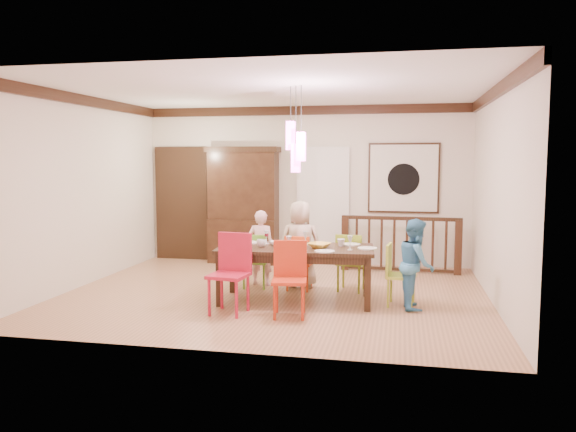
% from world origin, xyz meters
% --- Properties ---
extents(floor, '(6.00, 6.00, 0.00)m').
position_xyz_m(floor, '(0.00, 0.00, 0.00)').
color(floor, '#A0704D').
rests_on(floor, ground).
extents(ceiling, '(6.00, 6.00, 0.00)m').
position_xyz_m(ceiling, '(0.00, 0.00, 2.90)').
color(ceiling, white).
rests_on(ceiling, wall_back).
extents(wall_back, '(6.00, 0.00, 6.00)m').
position_xyz_m(wall_back, '(0.00, 2.50, 1.45)').
color(wall_back, beige).
rests_on(wall_back, floor).
extents(wall_left, '(0.00, 5.00, 5.00)m').
position_xyz_m(wall_left, '(-3.00, 0.00, 1.45)').
color(wall_left, beige).
rests_on(wall_left, floor).
extents(wall_right, '(0.00, 5.00, 5.00)m').
position_xyz_m(wall_right, '(3.00, 0.00, 1.45)').
color(wall_right, beige).
rests_on(wall_right, floor).
extents(crown_molding, '(6.00, 5.00, 0.16)m').
position_xyz_m(crown_molding, '(0.00, 0.00, 2.82)').
color(crown_molding, black).
rests_on(crown_molding, wall_back).
extents(panel_door, '(1.04, 0.07, 2.24)m').
position_xyz_m(panel_door, '(-2.40, 2.45, 1.05)').
color(panel_door, black).
rests_on(panel_door, wall_back).
extents(white_doorway, '(0.97, 0.05, 2.22)m').
position_xyz_m(white_doorway, '(0.35, 2.46, 1.05)').
color(white_doorway, silver).
rests_on(white_doorway, wall_back).
extents(painting, '(1.25, 0.06, 1.25)m').
position_xyz_m(painting, '(1.80, 2.46, 1.60)').
color(painting, black).
rests_on(painting, wall_back).
extents(pendant_cluster, '(0.27, 0.21, 1.14)m').
position_xyz_m(pendant_cluster, '(0.37, -0.36, 2.11)').
color(pendant_cluster, '#FF4CC7').
rests_on(pendant_cluster, ceiling).
extents(dining_table, '(2.16, 1.11, 0.75)m').
position_xyz_m(dining_table, '(0.37, -0.36, 0.67)').
color(dining_table, black).
rests_on(dining_table, floor).
extents(chair_far_left, '(0.40, 0.40, 0.82)m').
position_xyz_m(chair_far_left, '(-0.37, 0.33, 0.47)').
color(chair_far_left, '#6DB930').
rests_on(chair_far_left, floor).
extents(chair_far_mid, '(0.39, 0.39, 0.82)m').
position_xyz_m(chair_far_mid, '(0.30, 0.33, 0.47)').
color(chair_far_mid, '#E04515').
rests_on(chair_far_mid, floor).
extents(chair_far_right, '(0.44, 0.44, 0.85)m').
position_xyz_m(chair_far_right, '(1.06, 0.41, 0.49)').
color(chair_far_right, olive).
rests_on(chair_far_right, floor).
extents(chair_near_left, '(0.50, 0.50, 1.00)m').
position_xyz_m(chair_near_left, '(-0.34, -1.13, 0.57)').
color(chair_near_left, '#B61630').
rests_on(chair_near_left, floor).
extents(chair_near_mid, '(0.47, 0.47, 0.92)m').
position_xyz_m(chair_near_mid, '(0.44, -1.12, 0.53)').
color(chair_near_mid, red).
rests_on(chair_near_mid, floor).
extents(chair_end_right, '(0.41, 0.41, 0.82)m').
position_xyz_m(chair_end_right, '(1.79, -0.32, 0.47)').
color(chair_end_right, '#B4CA35').
rests_on(chair_end_right, floor).
extents(china_hutch, '(1.37, 0.46, 2.16)m').
position_xyz_m(china_hutch, '(-1.12, 2.30, 1.09)').
color(china_hutch, black).
rests_on(china_hutch, floor).
extents(balustrade, '(2.03, 0.16, 0.96)m').
position_xyz_m(balustrade, '(1.77, 1.95, 0.50)').
color(balustrade, black).
rests_on(balustrade, floor).
extents(person_far_left, '(0.43, 0.29, 1.16)m').
position_xyz_m(person_far_left, '(-0.33, 0.52, 0.58)').
color(person_far_left, '#FFC2C5').
rests_on(person_far_left, floor).
extents(person_far_mid, '(0.71, 0.53, 1.32)m').
position_xyz_m(person_far_mid, '(0.28, 0.51, 0.66)').
color(person_far_mid, '#C8B197').
rests_on(person_far_mid, floor).
extents(person_end_right, '(0.49, 0.60, 1.17)m').
position_xyz_m(person_end_right, '(1.97, -0.41, 0.59)').
color(person_end_right, teal).
rests_on(person_end_right, floor).
extents(serving_bowl, '(0.37, 0.37, 0.07)m').
position_xyz_m(serving_bowl, '(0.70, -0.39, 0.79)').
color(serving_bowl, gold).
rests_on(serving_bowl, dining_table).
extents(small_bowl, '(0.20, 0.20, 0.06)m').
position_xyz_m(small_bowl, '(0.09, -0.27, 0.78)').
color(small_bowl, white).
rests_on(small_bowl, dining_table).
extents(cup_left, '(0.14, 0.14, 0.10)m').
position_xyz_m(cup_left, '(-0.08, -0.46, 0.80)').
color(cup_left, silver).
rests_on(cup_left, dining_table).
extents(cup_right, '(0.12, 0.12, 0.10)m').
position_xyz_m(cup_right, '(0.97, -0.16, 0.80)').
color(cup_right, silver).
rests_on(cup_right, dining_table).
extents(plate_far_left, '(0.26, 0.26, 0.01)m').
position_xyz_m(plate_far_left, '(-0.35, -0.12, 0.76)').
color(plate_far_left, white).
rests_on(plate_far_left, dining_table).
extents(plate_far_mid, '(0.26, 0.26, 0.01)m').
position_xyz_m(plate_far_mid, '(0.33, -0.12, 0.76)').
color(plate_far_mid, white).
rests_on(plate_far_mid, dining_table).
extents(plate_far_right, '(0.26, 0.26, 0.01)m').
position_xyz_m(plate_far_right, '(1.09, -0.03, 0.76)').
color(plate_far_right, white).
rests_on(plate_far_right, dining_table).
extents(plate_near_left, '(0.26, 0.26, 0.01)m').
position_xyz_m(plate_near_left, '(-0.36, -0.61, 0.76)').
color(plate_near_left, white).
rests_on(plate_near_left, dining_table).
extents(plate_near_mid, '(0.26, 0.26, 0.01)m').
position_xyz_m(plate_near_mid, '(0.81, -0.68, 0.76)').
color(plate_near_mid, white).
rests_on(plate_near_mid, dining_table).
extents(plate_end_right, '(0.26, 0.26, 0.01)m').
position_xyz_m(plate_end_right, '(1.34, -0.32, 0.76)').
color(plate_end_right, white).
rests_on(plate_end_right, dining_table).
extents(wine_glass_a, '(0.08, 0.08, 0.19)m').
position_xyz_m(wine_glass_a, '(-0.08, -0.15, 0.84)').
color(wine_glass_a, '#590C19').
rests_on(wine_glass_a, dining_table).
extents(wine_glass_b, '(0.08, 0.08, 0.19)m').
position_xyz_m(wine_glass_b, '(0.47, -0.16, 0.84)').
color(wine_glass_b, silver).
rests_on(wine_glass_b, dining_table).
extents(wine_glass_c, '(0.08, 0.08, 0.19)m').
position_xyz_m(wine_glass_c, '(0.34, -0.67, 0.84)').
color(wine_glass_c, '#590C19').
rests_on(wine_glass_c, dining_table).
extents(wine_glass_d, '(0.08, 0.08, 0.19)m').
position_xyz_m(wine_glass_d, '(1.12, -0.47, 0.84)').
color(wine_glass_d, silver).
rests_on(wine_glass_d, dining_table).
extents(napkin, '(0.18, 0.14, 0.01)m').
position_xyz_m(napkin, '(0.25, -0.70, 0.76)').
color(napkin, '#D83359').
rests_on(napkin, dining_table).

